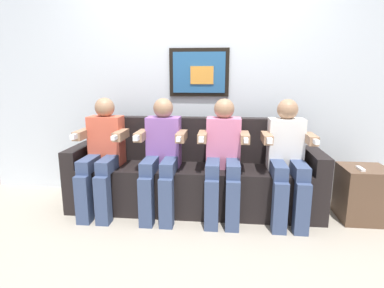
# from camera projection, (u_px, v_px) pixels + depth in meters

# --- Properties ---
(ground_plane) EXTENTS (6.31, 6.31, 0.00)m
(ground_plane) POSITION_uv_depth(u_px,v_px,m) (190.00, 221.00, 2.90)
(ground_plane) COLOR #9E9384
(back_wall_assembly) EXTENTS (4.86, 0.10, 2.60)m
(back_wall_assembly) POSITION_uv_depth(u_px,v_px,m) (198.00, 77.00, 3.36)
(back_wall_assembly) COLOR silver
(back_wall_assembly) RESTS_ON ground_plane
(couch) EXTENTS (2.46, 0.58, 0.90)m
(couch) POSITION_uv_depth(u_px,v_px,m) (194.00, 178.00, 3.15)
(couch) COLOR black
(couch) RESTS_ON ground_plane
(person_leftmost) EXTENTS (0.46, 0.56, 1.11)m
(person_leftmost) POSITION_uv_depth(u_px,v_px,m) (102.00, 151.00, 3.01)
(person_leftmost) COLOR #D8593F
(person_leftmost) RESTS_ON ground_plane
(person_left_center) EXTENTS (0.46, 0.56, 1.11)m
(person_left_center) POSITION_uv_depth(u_px,v_px,m) (162.00, 153.00, 2.95)
(person_left_center) COLOR #8C59A5
(person_left_center) RESTS_ON ground_plane
(person_right_center) EXTENTS (0.46, 0.56, 1.11)m
(person_right_center) POSITION_uv_depth(u_px,v_px,m) (223.00, 154.00, 2.89)
(person_right_center) COLOR pink
(person_right_center) RESTS_ON ground_plane
(person_rightmost) EXTENTS (0.46, 0.56, 1.11)m
(person_rightmost) POSITION_uv_depth(u_px,v_px,m) (287.00, 156.00, 2.84)
(person_rightmost) COLOR white
(person_rightmost) RESTS_ON ground_plane
(side_table_right) EXTENTS (0.40, 0.40, 0.50)m
(side_table_right) POSITION_uv_depth(u_px,v_px,m) (362.00, 194.00, 2.90)
(side_table_right) COLOR brown
(side_table_right) RESTS_ON ground_plane
(spare_remote_on_table) EXTENTS (0.04, 0.13, 0.02)m
(spare_remote_on_table) POSITION_uv_depth(u_px,v_px,m) (361.00, 169.00, 2.78)
(spare_remote_on_table) COLOR white
(spare_remote_on_table) RESTS_ON side_table_right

